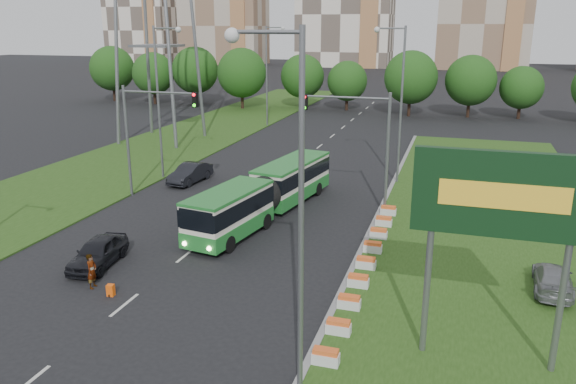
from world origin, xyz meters
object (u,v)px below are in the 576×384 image
(traffic_mast_median, at_px, (363,133))
(car_left_near, at_px, (98,252))
(car_median, at_px, (553,279))
(shopping_trolley, at_px, (111,290))
(articulated_bus, at_px, (265,193))
(traffic_mast_left, at_px, (146,124))
(pedestrian, at_px, (92,271))
(car_left_far, at_px, (190,173))
(billboard, at_px, (502,204))

(traffic_mast_median, xyz_separation_m, car_left_near, (-11.46, -12.60, -4.61))
(car_median, relative_size, shopping_trolley, 7.43)
(traffic_mast_median, distance_m, articulated_bus, 7.42)
(traffic_mast_left, relative_size, shopping_trolley, 14.46)
(traffic_mast_median, xyz_separation_m, traffic_mast_left, (-15.16, -1.00, 0.00))
(traffic_mast_left, height_order, car_median, traffic_mast_left)
(articulated_bus, relative_size, pedestrian, 9.05)
(car_left_far, relative_size, car_median, 1.11)
(car_left_far, bearing_deg, billboard, -36.01)
(car_left_far, xyz_separation_m, car_median, (24.84, -12.63, -0.01))
(traffic_mast_left, xyz_separation_m, shopping_trolley, (6.29, -14.39, -5.08))
(car_left_far, relative_size, pedestrian, 2.67)
(billboard, distance_m, traffic_mast_median, 17.68)
(traffic_mast_left, xyz_separation_m, car_left_near, (3.70, -11.60, -4.61))
(articulated_bus, xyz_separation_m, car_median, (16.42, -6.56, -0.81))
(billboard, xyz_separation_m, articulated_bus, (-13.29, 13.40, -4.61))
(traffic_mast_left, height_order, articulated_bus, traffic_mast_left)
(car_left_near, relative_size, car_left_far, 0.95)
(traffic_mast_left, bearing_deg, billboard, -33.55)
(traffic_mast_median, bearing_deg, shopping_trolley, -119.93)
(traffic_mast_left, relative_size, articulated_bus, 0.52)
(articulated_bus, relative_size, car_left_far, 3.38)
(billboard, height_order, traffic_mast_left, same)
(billboard, xyz_separation_m, pedestrian, (-17.64, 1.11, -5.31))
(pedestrian, bearing_deg, traffic_mast_median, -41.29)
(articulated_bus, bearing_deg, traffic_mast_median, 33.47)
(shopping_trolley, bearing_deg, car_left_near, 124.64)
(billboard, relative_size, shopping_trolley, 14.46)
(car_left_near, bearing_deg, car_median, 1.31)
(traffic_mast_median, xyz_separation_m, car_left_far, (-14.24, 3.46, -4.60))
(car_median, xyz_separation_m, pedestrian, (-20.77, -5.73, 0.11))
(traffic_mast_median, height_order, articulated_bus, traffic_mast_median)
(pedestrian, bearing_deg, car_median, -81.53)
(billboard, relative_size, car_left_near, 1.85)
(car_left_far, distance_m, pedestrian, 18.80)
(shopping_trolley, bearing_deg, articulated_bus, 68.40)
(traffic_mast_median, distance_m, car_median, 14.75)
(traffic_mast_median, height_order, car_left_far, traffic_mast_median)
(car_median, bearing_deg, shopping_trolley, 21.38)
(traffic_mast_left, xyz_separation_m, car_left_far, (0.92, 4.46, -4.60))
(billboard, height_order, car_median, billboard)
(traffic_mast_median, relative_size, articulated_bus, 0.52)
(traffic_mast_left, relative_size, car_left_far, 1.75)
(car_left_near, xyz_separation_m, pedestrian, (1.29, -2.30, 0.12))
(articulated_bus, distance_m, car_left_far, 10.41)
(billboard, distance_m, car_median, 9.27)
(articulated_bus, bearing_deg, car_left_near, -110.02)
(shopping_trolley, bearing_deg, car_median, 9.53)
(billboard, bearing_deg, car_left_near, 169.80)
(traffic_mast_left, distance_m, car_left_near, 13.02)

